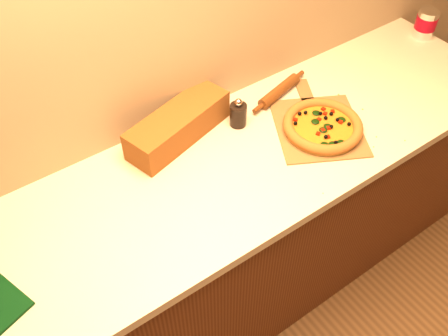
% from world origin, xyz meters
% --- Properties ---
extents(cabinet, '(2.80, 0.65, 0.86)m').
position_xyz_m(cabinet, '(0.00, 1.43, 0.43)').
color(cabinet, '#4A200F').
rests_on(cabinet, ground).
extents(countertop, '(2.84, 0.68, 0.04)m').
position_xyz_m(countertop, '(0.00, 1.43, 0.88)').
color(countertop, beige).
rests_on(countertop, cabinet).
extents(pizza_peel, '(0.46, 0.52, 0.01)m').
position_xyz_m(pizza_peel, '(0.53, 1.39, 0.90)').
color(pizza_peel, brown).
rests_on(pizza_peel, countertop).
extents(pizza, '(0.30, 0.30, 0.04)m').
position_xyz_m(pizza, '(0.52, 1.36, 0.93)').
color(pizza, '#BE7A2F').
rests_on(pizza, pizza_peel).
extents(pepper_grinder, '(0.07, 0.07, 0.12)m').
position_xyz_m(pepper_grinder, '(0.28, 1.58, 0.95)').
color(pepper_grinder, black).
rests_on(pepper_grinder, countertop).
extents(rolling_pin, '(0.33, 0.10, 0.05)m').
position_xyz_m(rolling_pin, '(0.52, 1.63, 0.92)').
color(rolling_pin, '#58230F').
rests_on(rolling_pin, countertop).
extents(coffee_canister, '(0.10, 0.10, 0.13)m').
position_xyz_m(coffee_canister, '(1.37, 1.58, 0.97)').
color(coffee_canister, silver).
rests_on(coffee_canister, countertop).
extents(bread_bag, '(0.46, 0.25, 0.12)m').
position_xyz_m(bread_bag, '(0.06, 1.65, 0.96)').
color(bread_bag, brown).
rests_on(bread_bag, countertop).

